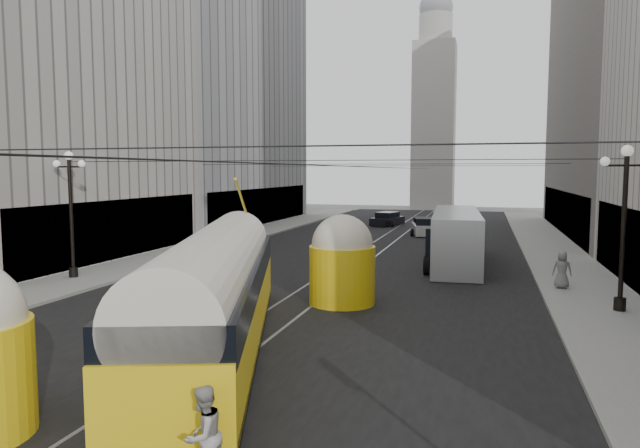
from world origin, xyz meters
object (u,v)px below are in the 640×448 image
Objects in this scene: streetcar at (216,290)px; pedestrian_sidewalk_right at (562,270)px; city_bus at (456,235)px; pedestrian_crossing_b at (203,435)px.

streetcar is 16.72m from pedestrian_sidewalk_right.
city_bus is 7.05× the size of pedestrian_crossing_b.
pedestrian_crossing_b is (3.28, -7.13, -0.97)m from streetcar.
pedestrian_crossing_b is (-3.10, -25.89, -0.84)m from city_bus.
streetcar is at bearing -108.79° from city_bus.
streetcar is at bearing 51.70° from pedestrian_sidewalk_right.
pedestrian_sidewalk_right is at bearing 171.29° from pedestrian_crossing_b.
city_bus is 26.08m from pedestrian_crossing_b.
city_bus is at bearing -47.34° from pedestrian_sidewalk_right.
city_bus is at bearing 71.21° from streetcar.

